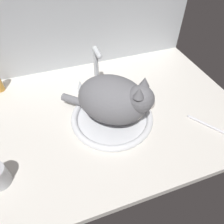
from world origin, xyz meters
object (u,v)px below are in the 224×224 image
at_px(faucet, 97,75).
at_px(sink_basin, 112,117).
at_px(cat, 116,100).
at_px(toothbrush, 212,127).

bearing_deg(faucet, sink_basin, -90.00).
bearing_deg(cat, faucet, 93.02).
relative_size(sink_basin, faucet, 1.53).
xyz_separation_m(cat, toothbrush, (0.34, -0.16, -0.10)).
xyz_separation_m(faucet, cat, (0.01, -0.21, 0.03)).
bearing_deg(sink_basin, faucet, 90.00).
bearing_deg(toothbrush, faucet, 133.19).
relative_size(faucet, cat, 0.63).
relative_size(sink_basin, toothbrush, 2.06).
xyz_separation_m(faucet, toothbrush, (0.35, -0.37, -0.07)).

